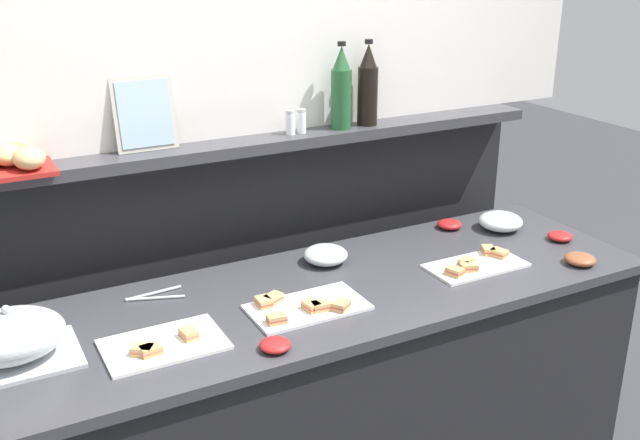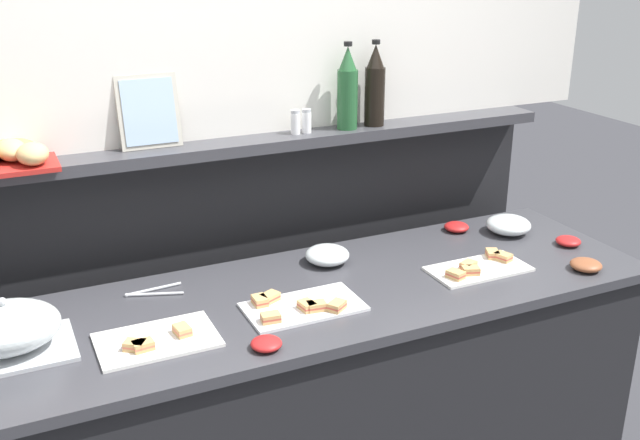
{
  "view_description": "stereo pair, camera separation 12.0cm",
  "coord_description": "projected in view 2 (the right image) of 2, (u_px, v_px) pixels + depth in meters",
  "views": [
    {
      "loc": [
        -0.93,
        -1.9,
        2.0
      ],
      "look_at": [
        0.13,
        0.1,
        1.14
      ],
      "focal_mm": 41.56,
      "sensor_mm": 36.0,
      "label": 1
    },
    {
      "loc": [
        -0.82,
        -1.95,
        2.0
      ],
      "look_at": [
        0.13,
        0.1,
        1.14
      ],
      "focal_mm": 41.56,
      "sensor_mm": 36.0,
      "label": 2
    }
  ],
  "objects": [
    {
      "name": "framed_picture",
      "position": [
        149.0,
        112.0,
        2.45
      ],
      "size": [
        0.2,
        0.06,
        0.24
      ],
      "color": "#B2AD9E",
      "rests_on": "back_ledge_unit"
    },
    {
      "name": "wine_bottle_green",
      "position": [
        347.0,
        90.0,
        2.69
      ],
      "size": [
        0.08,
        0.08,
        0.32
      ],
      "color": "#23562D",
      "rests_on": "back_ledge_unit"
    },
    {
      "name": "serving_cloche",
      "position": [
        7.0,
        330.0,
        2.0
      ],
      "size": [
        0.34,
        0.24,
        0.17
      ],
      "color": "#B7BABF",
      "rests_on": "buffet_counter"
    },
    {
      "name": "sandwich_platter_rear",
      "position": [
        300.0,
        306.0,
        2.26
      ],
      "size": [
        0.36,
        0.2,
        0.04
      ],
      "color": "white",
      "rests_on": "buffet_counter"
    },
    {
      "name": "condiment_bowl_red",
      "position": [
        586.0,
        265.0,
        2.53
      ],
      "size": [
        0.11,
        0.11,
        0.04
      ],
      "primitive_type": "ellipsoid",
      "color": "brown",
      "rests_on": "buffet_counter"
    },
    {
      "name": "back_ledge_unit",
      "position": [
        243.0,
        295.0,
        2.88
      ],
      "size": [
        2.44,
        0.22,
        1.34
      ],
      "color": "black",
      "rests_on": "ground_plane"
    },
    {
      "name": "ground_plane",
      "position": [
        243.0,
        434.0,
        3.19
      ],
      "size": [
        12.0,
        12.0,
        0.0
      ],
      "primitive_type": "plane",
      "color": "#38383D"
    },
    {
      "name": "condiment_bowl_cream",
      "position": [
        266.0,
        344.0,
        2.05
      ],
      "size": [
        0.09,
        0.09,
        0.03
      ],
      "primitive_type": "ellipsoid",
      "color": "red",
      "rests_on": "buffet_counter"
    },
    {
      "name": "glass_bowl_large",
      "position": [
        508.0,
        226.0,
        2.85
      ],
      "size": [
        0.17,
        0.17,
        0.07
      ],
      "color": "silver",
      "rests_on": "buffet_counter"
    },
    {
      "name": "condiment_bowl_dark",
      "position": [
        568.0,
        241.0,
        2.74
      ],
      "size": [
        0.09,
        0.09,
        0.03
      ],
      "primitive_type": "ellipsoid",
      "color": "red",
      "rests_on": "buffet_counter"
    },
    {
      "name": "glass_bowl_medium",
      "position": [
        327.0,
        256.0,
        2.58
      ],
      "size": [
        0.16,
        0.16,
        0.06
      ],
      "color": "silver",
      "rests_on": "buffet_counter"
    },
    {
      "name": "sandwich_platter_front",
      "position": [
        478.0,
        267.0,
        2.53
      ],
      "size": [
        0.35,
        0.18,
        0.04
      ],
      "color": "white",
      "rests_on": "buffet_counter"
    },
    {
      "name": "wine_bottle_dark",
      "position": [
        375.0,
        87.0,
        2.74
      ],
      "size": [
        0.08,
        0.08,
        0.32
      ],
      "color": "black",
      "rests_on": "back_ledge_unit"
    },
    {
      "name": "serving_tongs",
      "position": [
        153.0,
        292.0,
        2.37
      ],
      "size": [
        0.19,
        0.08,
        0.01
      ],
      "color": "#B7BABF",
      "rests_on": "buffet_counter"
    },
    {
      "name": "buffet_counter",
      "position": [
        297.0,
        419.0,
        2.52
      ],
      "size": [
        2.43,
        0.69,
        0.94
      ],
      "color": "black",
      "rests_on": "ground_plane"
    },
    {
      "name": "condiment_bowl_teal",
      "position": [
        457.0,
        227.0,
        2.87
      ],
      "size": [
        0.1,
        0.1,
        0.03
      ],
      "primitive_type": "ellipsoid",
      "color": "red",
      "rests_on": "buffet_counter"
    },
    {
      "name": "pepper_shaker",
      "position": [
        307.0,
        121.0,
        2.67
      ],
      "size": [
        0.03,
        0.03,
        0.09
      ],
      "color": "white",
      "rests_on": "back_ledge_unit"
    },
    {
      "name": "salt_shaker",
      "position": [
        295.0,
        122.0,
        2.65
      ],
      "size": [
        0.03,
        0.03,
        0.09
      ],
      "color": "white",
      "rests_on": "back_ledge_unit"
    },
    {
      "name": "sandwich_platter_side",
      "position": [
        156.0,
        340.0,
        2.08
      ],
      "size": [
        0.33,
        0.21,
        0.04
      ],
      "color": "white",
      "rests_on": "buffet_counter"
    }
  ]
}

